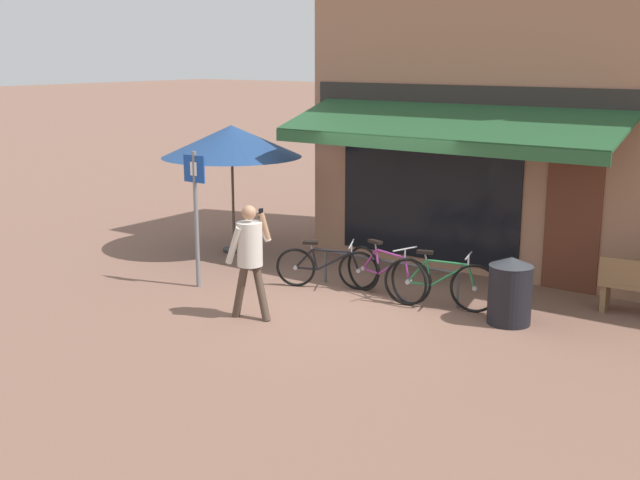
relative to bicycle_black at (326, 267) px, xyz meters
The scene contains 10 objects.
ground_plane 0.88m from the bicycle_black, 33.15° to the right, with size 160.00×160.00×0.00m, color brown.
shop_front 4.80m from the bicycle_black, 69.93° to the left, with size 6.39×4.58×6.23m.
bike_rack_rail 1.04m from the bicycle_black, 16.89° to the left, with size 2.55×0.04×0.57m.
bicycle_black is the anchor object (origin of this frame).
bicycle_purple 1.04m from the bicycle_black, ahead, with size 1.71×0.57×0.88m.
bicycle_green 2.02m from the bicycle_black, ahead, with size 1.71×0.64×0.88m.
pedestrian_adult 2.02m from the bicycle_black, 89.99° to the right, with size 0.63×0.55×1.70m.
litter_bin 3.14m from the bicycle_black, ahead, with size 0.63×0.63×0.98m.
parking_sign 2.36m from the bicycle_black, 146.92° to the right, with size 0.44×0.07×2.25m.
cafe_parasol 3.58m from the bicycle_black, 160.78° to the left, with size 2.67×2.67×2.45m.
Camera 1 is at (6.63, -9.89, 3.77)m, focal length 45.00 mm.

